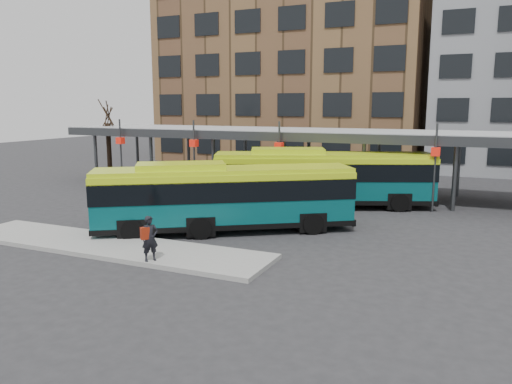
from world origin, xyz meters
name	(u,v)px	position (x,y,z in m)	size (l,w,h in m)	color
ground	(261,244)	(0.00, 0.00, 0.00)	(120.00, 120.00, 0.00)	#28282B
boarding_island	(109,245)	(-5.50, -3.00, 0.09)	(14.00, 3.00, 0.18)	gray
canopy	(340,135)	(-0.06, 12.87, 3.91)	(40.00, 6.53, 4.80)	#999B9E
tree	(109,149)	(-18.00, 12.00, 2.43)	(1.64, 1.64, 5.60)	black
building_brick	(295,54)	(-10.00, 32.00, 11.00)	(26.00, 14.00, 22.00)	brown
bus_front	(223,196)	(-2.43, 1.29, 1.68)	(11.12, 8.51, 3.22)	#06494C
bus_rear	(322,177)	(0.09, 8.57, 1.75)	(12.26, 7.16, 3.37)	#06494C
pedestrian	(150,238)	(-2.56, -4.21, 1.02)	(0.68, 0.72, 1.66)	black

